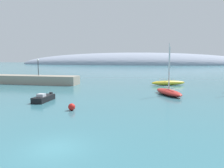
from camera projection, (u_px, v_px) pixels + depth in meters
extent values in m
plane|color=#38727F|center=(55.00, 148.00, 14.96)|extent=(600.00, 600.00, 0.00)
cube|color=gray|center=(32.00, 80.00, 52.69)|extent=(23.18, 5.05, 2.05)
ellipsoid|color=#8E99AD|center=(132.00, 64.00, 226.37)|extent=(244.91, 71.55, 24.26)
ellipsoid|color=yellow|center=(168.00, 83.00, 50.11)|extent=(8.20, 4.16, 1.07)
cylinder|color=silver|center=(169.00, 62.00, 49.54)|extent=(0.14, 0.14, 8.59)
cube|color=silver|center=(167.00, 79.00, 49.95)|extent=(3.48, 1.24, 0.10)
ellipsoid|color=red|center=(169.00, 92.00, 36.55)|extent=(5.20, 7.78, 0.97)
cylinder|color=silver|center=(169.00, 68.00, 36.08)|extent=(0.19, 0.19, 7.12)
cube|color=silver|center=(170.00, 88.00, 36.13)|extent=(1.47, 3.11, 0.10)
cube|color=black|center=(44.00, 99.00, 31.28)|extent=(1.71, 4.20, 0.79)
cube|color=black|center=(51.00, 95.00, 33.54)|extent=(0.37, 0.45, 0.71)
cube|color=#B2B7C1|center=(41.00, 95.00, 30.60)|extent=(1.00, 1.02, 0.40)
sphere|color=red|center=(72.00, 107.00, 25.77)|extent=(0.84, 0.84, 0.84)
cylinder|color=black|center=(38.00, 68.00, 52.50)|extent=(0.16, 0.16, 3.59)
sphere|color=#EAEACC|center=(38.00, 60.00, 52.27)|extent=(0.36, 0.36, 0.36)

